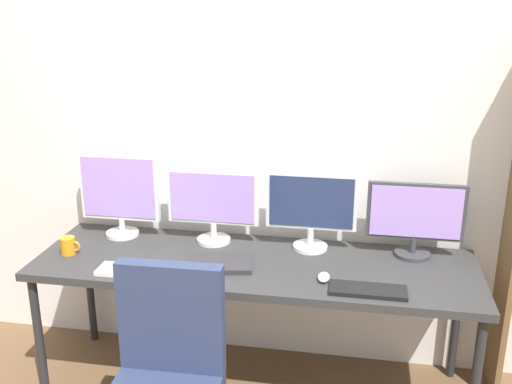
{
  "coord_description": "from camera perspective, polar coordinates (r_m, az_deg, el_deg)",
  "views": [
    {
      "loc": [
        0.48,
        -2.05,
        2.0
      ],
      "look_at": [
        0.0,
        0.65,
        1.09
      ],
      "focal_mm": 41.4,
      "sensor_mm": 36.0,
      "label": 1
    }
  ],
  "objects": [
    {
      "name": "monitor_far_left",
      "position": [
        3.29,
        -13.04,
        -0.02
      ],
      "size": [
        0.44,
        0.18,
        0.47
      ],
      "color": "silver",
      "rests_on": "desk"
    },
    {
      "name": "keyboard_right",
      "position": [
        2.72,
        10.77,
        -9.31
      ],
      "size": [
        0.34,
        0.13,
        0.02
      ],
      "primitive_type": "cube",
      "color": "black",
      "rests_on": "desk"
    },
    {
      "name": "laptop_closed",
      "position": [
        2.93,
        -3.58,
        -6.87
      ],
      "size": [
        0.35,
        0.27,
        0.02
      ],
      "primitive_type": "cube",
      "rotation": [
        0.0,
        0.0,
        0.18
      ],
      "color": "#2D2D2D",
      "rests_on": "desk"
    },
    {
      "name": "coffee_mug",
      "position": [
        3.19,
        -17.68,
        -4.96
      ],
      "size": [
        0.11,
        0.08,
        0.09
      ],
      "color": "orange",
      "rests_on": "desk"
    },
    {
      "name": "keyboard_left",
      "position": [
        2.91,
        -11.99,
        -7.46
      ],
      "size": [
        0.32,
        0.13,
        0.02
      ],
      "primitive_type": "cube",
      "color": "silver",
      "rests_on": "desk"
    },
    {
      "name": "computer_mouse",
      "position": [
        2.8,
        6.56,
        -8.18
      ],
      "size": [
        0.06,
        0.1,
        0.03
      ],
      "primitive_type": "ellipsoid",
      "color": "silver",
      "rests_on": "desk"
    },
    {
      "name": "monitor_far_right",
      "position": [
        3.06,
        15.14,
        -2.33
      ],
      "size": [
        0.48,
        0.18,
        0.39
      ],
      "color": "#38383D",
      "rests_on": "desk"
    },
    {
      "name": "monitor_center_left",
      "position": [
        3.13,
        -4.18,
        -1.01
      ],
      "size": [
        0.49,
        0.18,
        0.4
      ],
      "color": "silver",
      "rests_on": "desk"
    },
    {
      "name": "monitor_center_right",
      "position": [
        3.05,
        5.37,
        -1.49
      ],
      "size": [
        0.47,
        0.18,
        0.41
      ],
      "color": "silver",
      "rests_on": "desk"
    },
    {
      "name": "wall_back",
      "position": [
        3.18,
        1.18,
        5.65
      ],
      "size": [
        4.61,
        0.1,
        2.6
      ],
      "color": "silver",
      "rests_on": "ground_plane"
    },
    {
      "name": "desk",
      "position": [
        2.99,
        -0.17,
        -7.6
      ],
      "size": [
        2.21,
        0.68,
        0.74
      ],
      "color": "#333333",
      "rests_on": "ground_plane"
    }
  ]
}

